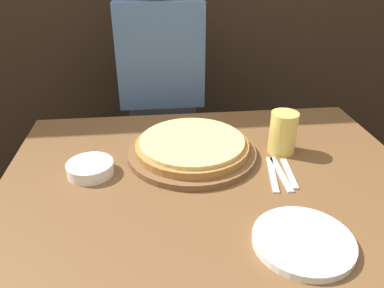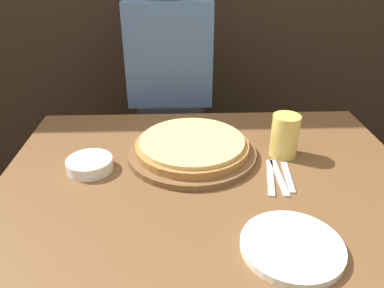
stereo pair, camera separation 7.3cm
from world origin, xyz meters
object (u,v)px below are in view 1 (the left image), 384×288
(pizza_on_board, at_px, (192,148))
(spoon, at_px, (289,173))
(diner_person, at_px, (163,116))
(dinner_plate, at_px, (303,241))
(beer_glass, at_px, (283,131))
(side_bowl, at_px, (90,168))
(fork, at_px, (272,174))
(dinner_knife, at_px, (281,174))

(pizza_on_board, relative_size, spoon, 2.54)
(diner_person, bearing_deg, dinner_plate, -73.78)
(beer_glass, height_order, dinner_plate, beer_glass)
(spoon, bearing_deg, side_bowl, 173.65)
(dinner_plate, xyz_separation_m, side_bowl, (-0.51, 0.35, 0.01))
(fork, bearing_deg, dinner_knife, 0.00)
(side_bowl, bearing_deg, dinner_plate, -34.39)
(dinner_knife, relative_size, diner_person, 0.14)
(side_bowl, distance_m, fork, 0.53)
(beer_glass, bearing_deg, pizza_on_board, 178.96)
(side_bowl, height_order, spoon, side_bowl)
(dinner_knife, bearing_deg, diner_person, 115.43)
(fork, bearing_deg, pizza_on_board, 147.71)
(pizza_on_board, relative_size, beer_glass, 3.01)
(dinner_plate, distance_m, fork, 0.28)
(fork, height_order, dinner_knife, same)
(fork, relative_size, spoon, 1.17)
(dinner_knife, height_order, diner_person, diner_person)
(dinner_knife, bearing_deg, dinner_plate, -98.42)
(spoon, distance_m, diner_person, 0.76)
(pizza_on_board, bearing_deg, side_bowl, -166.18)
(spoon, bearing_deg, fork, 180.00)
(dinner_knife, distance_m, spoon, 0.02)
(side_bowl, distance_m, dinner_knife, 0.55)
(pizza_on_board, bearing_deg, dinner_knife, -29.57)
(fork, xyz_separation_m, diner_person, (-0.29, 0.67, -0.10))
(beer_glass, relative_size, spoon, 0.84)
(fork, bearing_deg, dinner_plate, -93.41)
(beer_glass, relative_size, fork, 0.72)
(pizza_on_board, height_order, dinner_knife, pizza_on_board)
(dinner_plate, relative_size, diner_person, 0.17)
(fork, relative_size, dinner_knife, 1.00)
(fork, distance_m, dinner_knife, 0.02)
(dinner_knife, xyz_separation_m, diner_person, (-0.32, 0.67, -0.10))
(dinner_plate, distance_m, diner_person, 1.00)
(dinner_knife, bearing_deg, spoon, 0.00)
(spoon, height_order, diner_person, diner_person)
(beer_glass, relative_size, side_bowl, 1.00)
(beer_glass, bearing_deg, diner_person, 123.92)
(dinner_plate, height_order, side_bowl, side_bowl)
(dinner_plate, distance_m, dinner_knife, 0.29)
(beer_glass, distance_m, dinner_plate, 0.43)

